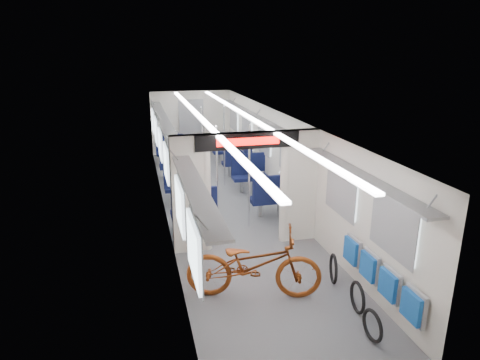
{
  "coord_description": "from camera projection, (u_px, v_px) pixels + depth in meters",
  "views": [
    {
      "loc": [
        -2.02,
        -9.64,
        3.84
      ],
      "look_at": [
        0.03,
        -1.37,
        1.17
      ],
      "focal_mm": 32.0,
      "sensor_mm": 36.0,
      "label": 1
    }
  ],
  "objects": [
    {
      "name": "carriage",
      "position": [
        227.0,
        152.0,
        9.85
      ],
      "size": [
        12.0,
        12.02,
        2.31
      ],
      "color": "#515456",
      "rests_on": "ground"
    },
    {
      "name": "bicycle",
      "position": [
        254.0,
        264.0,
        6.72
      ],
      "size": [
        2.27,
        1.32,
        1.13
      ],
      "primitive_type": "imported",
      "rotation": [
        0.0,
        0.0,
        1.29
      ],
      "color": "brown",
      "rests_on": "ground"
    },
    {
      "name": "flip_bench",
      "position": [
        379.0,
        275.0,
        6.36
      ],
      "size": [
        0.12,
        2.07,
        0.47
      ],
      "color": "gray",
      "rests_on": "carriage"
    },
    {
      "name": "bike_hoop_a",
      "position": [
        372.0,
        327.0,
        5.78
      ],
      "size": [
        0.07,
        0.47,
        0.46
      ],
      "primitive_type": "torus",
      "rotation": [
        1.57,
        0.0,
        1.6
      ],
      "color": "black",
      "rests_on": "ground"
    },
    {
      "name": "bike_hoop_b",
      "position": [
        357.0,
        299.0,
        6.4
      ],
      "size": [
        0.1,
        0.5,
        0.5
      ],
      "primitive_type": "torus",
      "rotation": [
        1.57,
        0.0,
        1.47
      ],
      "color": "black",
      "rests_on": "ground"
    },
    {
      "name": "bike_hoop_c",
      "position": [
        333.0,
        270.0,
        7.2
      ],
      "size": [
        0.18,
        0.51,
        0.52
      ],
      "primitive_type": "torus",
      "rotation": [
        1.57,
        0.0,
        1.31
      ],
      "color": "black",
      "rests_on": "ground"
    },
    {
      "name": "seat_bay_near_left",
      "position": [
        188.0,
        193.0,
        9.97
      ],
      "size": [
        0.96,
        2.29,
        1.17
      ],
      "color": "#0B1133",
      "rests_on": "ground"
    },
    {
      "name": "seat_bay_near_right",
      "position": [
        259.0,
        181.0,
        10.82
      ],
      "size": [
        0.95,
        2.27,
        1.16
      ],
      "color": "#0B1133",
      "rests_on": "ground"
    },
    {
      "name": "seat_bay_far_left",
      "position": [
        172.0,
        155.0,
        13.56
      ],
      "size": [
        0.92,
        2.13,
        1.12
      ],
      "color": "#0B1133",
      "rests_on": "ground"
    },
    {
      "name": "seat_bay_far_right",
      "position": [
        231.0,
        153.0,
        13.83
      ],
      "size": [
        0.89,
        1.97,
        1.07
      ],
      "color": "#0B1133",
      "rests_on": "ground"
    },
    {
      "name": "stanchion_near_left",
      "position": [
        217.0,
        179.0,
        9.04
      ],
      "size": [
        0.04,
        0.04,
        2.3
      ],
      "primitive_type": "cylinder",
      "color": "silver",
      "rests_on": "ground"
    },
    {
      "name": "stanchion_near_right",
      "position": [
        249.0,
        177.0,
        9.19
      ],
      "size": [
        0.05,
        0.05,
        2.3
      ],
      "primitive_type": "cylinder",
      "color": "silver",
      "rests_on": "ground"
    },
    {
      "name": "stanchion_far_left",
      "position": [
        203.0,
        148.0,
        11.75
      ],
      "size": [
        0.04,
        0.04,
        2.3
      ],
      "primitive_type": "cylinder",
      "color": "silver",
      "rests_on": "ground"
    },
    {
      "name": "stanchion_far_right",
      "position": [
        224.0,
        146.0,
        11.98
      ],
      "size": [
        0.04,
        0.04,
        2.3
      ],
      "primitive_type": "cylinder",
      "color": "silver",
      "rests_on": "ground"
    }
  ]
}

